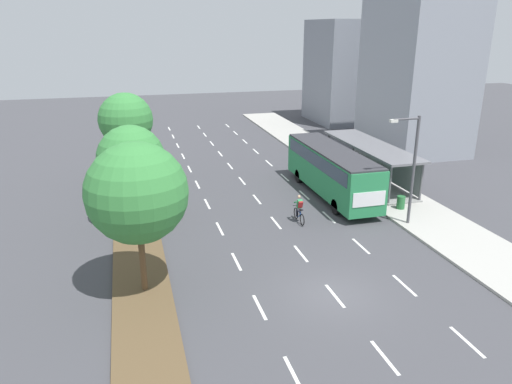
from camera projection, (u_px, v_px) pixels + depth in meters
name	position (u px, v px, depth m)	size (l,w,h in m)	color
ground_plane	(334.00, 295.00, 21.65)	(140.00, 140.00, 0.00)	#424247
median_strip	(132.00, 179.00, 37.82)	(2.60, 52.00, 0.12)	brown
sidewalk_right	(338.00, 163.00, 42.17)	(4.50, 52.00, 0.15)	#ADAAA3
lane_divider_left	(197.00, 184.00, 36.71)	(0.14, 45.93, 0.01)	white
lane_divider_center	(242.00, 181.00, 37.58)	(0.14, 45.93, 0.01)	white
lane_divider_right	(285.00, 177.00, 38.45)	(0.14, 45.93, 0.01)	white
bus_shelter	(373.00, 159.00, 36.65)	(2.90, 11.11, 2.86)	gray
bus	(331.00, 167.00, 33.73)	(2.54, 11.29, 3.37)	#28844C
cyclist	(299.00, 210.00, 29.44)	(0.46, 1.82, 1.71)	black
median_tree_nearest	(137.00, 193.00, 20.43)	(4.40, 4.40, 6.79)	brown
median_tree_second	(131.00, 159.00, 28.06)	(3.93, 3.93, 5.96)	brown
median_tree_third	(126.00, 120.00, 35.23)	(3.95, 3.95, 6.79)	brown
streetlight	(412.00, 163.00, 27.93)	(1.91, 0.24, 6.50)	#4C4C51
trash_bin	(401.00, 202.00, 31.33)	(0.52, 0.52, 0.85)	#286B38
building_near_right	(417.00, 70.00, 44.82)	(7.12, 9.91, 15.16)	#8E939E
building_mid_right	(360.00, 71.00, 60.04)	(11.73, 9.36, 12.19)	gray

